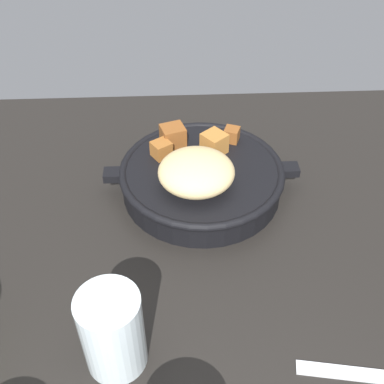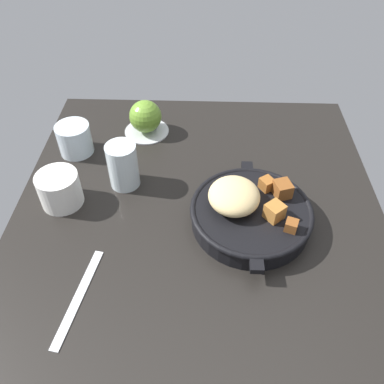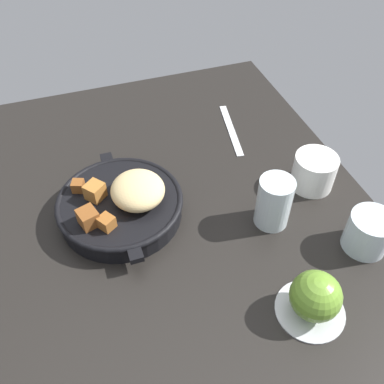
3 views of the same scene
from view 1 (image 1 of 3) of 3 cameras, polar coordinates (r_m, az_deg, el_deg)
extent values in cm
cube|color=black|center=(65.16, 2.41, -6.65)|extent=(91.54, 76.38, 2.40)
cylinder|color=black|center=(70.22, 1.16, 1.49)|extent=(23.35, 23.35, 4.14)
torus|color=black|center=(69.10, 1.18, 2.59)|extent=(24.08, 24.08, 1.20)
cube|color=black|center=(69.75, -9.46, 2.05)|extent=(2.64, 2.40, 1.20)
cube|color=black|center=(71.19, 11.59, 2.67)|extent=(2.64, 2.40, 1.20)
ellipsoid|color=#DBBC7F|center=(64.60, 0.52, 2.43)|extent=(10.51, 10.00, 4.76)
cube|color=brown|center=(72.77, -2.30, 6.75)|extent=(4.22, 4.03, 3.13)
cube|color=#A86B2D|center=(71.19, 2.68, 5.87)|extent=(4.40, 4.42, 3.20)
cube|color=brown|center=(74.05, 4.77, 6.87)|extent=(2.80, 2.80, 2.17)
cube|color=#935623|center=(70.69, -3.69, 5.13)|extent=(3.49, 3.45, 2.43)
cylinder|color=silver|center=(50.60, -9.50, -16.16)|extent=(6.50, 6.50, 10.28)
camera|label=2|loc=(0.73, 65.11, 33.82)|focal=37.33mm
camera|label=3|loc=(0.79, -59.84, 37.15)|focal=39.38mm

